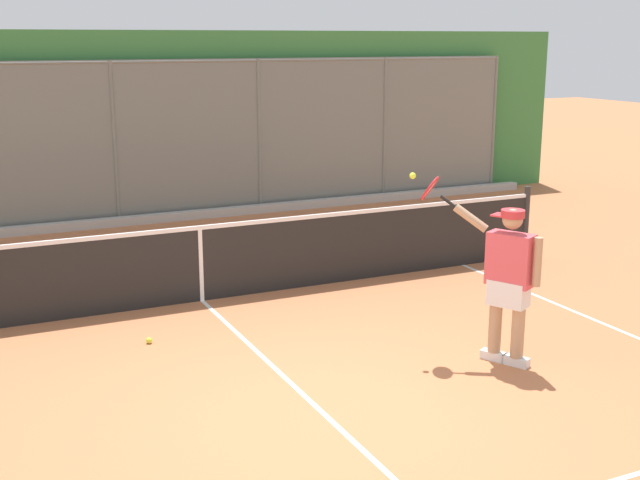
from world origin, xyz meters
name	(u,v)px	position (x,y,z in m)	size (l,w,h in m)	color
ground_plane	(326,416)	(0.00, 0.00, 0.00)	(60.00, 60.00, 0.00)	#B76B42
fence_backdrop	(106,127)	(0.00, -9.09, 1.65)	(19.04, 1.37, 3.33)	slate
tennis_net	(201,262)	(0.00, -3.58, 0.49)	(10.12, 0.09, 1.07)	#2D2D2D
tennis_player	(507,275)	(-2.15, -0.35, 0.92)	(0.90, 1.11, 1.87)	silver
tennis_ball_near_net	(149,340)	(0.96, -2.39, 0.03)	(0.07, 0.07, 0.07)	#CCDB33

